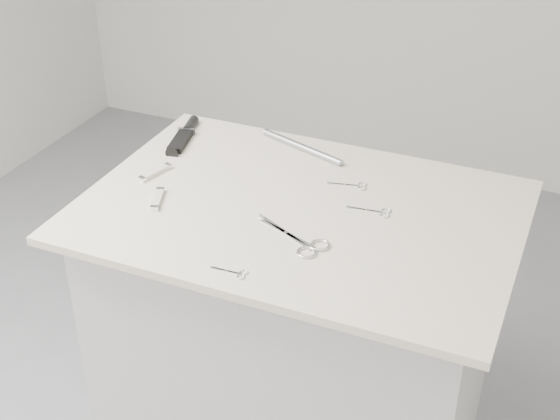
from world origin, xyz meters
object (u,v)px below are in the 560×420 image
at_px(embroidery_scissors_b, 354,186).
at_px(tiny_scissors, 234,273).
at_px(metal_rail, 302,147).
at_px(plinth, 297,361).
at_px(pocket_knife_a, 155,172).
at_px(large_shears, 303,243).
at_px(pocket_knife_b, 158,199).
at_px(sheathed_knife, 185,134).
at_px(embroidery_scissors_a, 376,212).

height_order(embroidery_scissors_b, tiny_scissors, same).
xyz_separation_m(tiny_scissors, metal_rail, (-0.08, 0.56, 0.01)).
bearing_deg(plinth, metal_rail, 111.06).
distance_m(plinth, pocket_knife_a, 0.61).
distance_m(large_shears, pocket_knife_b, 0.38).
xyz_separation_m(sheathed_knife, metal_rail, (0.32, 0.05, 0.00)).
relative_size(large_shears, tiny_scissors, 2.38).
distance_m(tiny_scissors, pocket_knife_a, 0.47).
bearing_deg(embroidery_scissors_a, pocket_knife_b, -168.54).
xyz_separation_m(plinth, embroidery_scissors_b, (0.08, 0.15, 0.47)).
distance_m(tiny_scissors, sheathed_knife, 0.65).
relative_size(plinth, embroidery_scissors_b, 9.28).
bearing_deg(pocket_knife_a, pocket_knife_b, -130.90).
bearing_deg(metal_rail, tiny_scissors, -82.16).
bearing_deg(sheathed_knife, metal_rail, -93.52).
xyz_separation_m(embroidery_scissors_b, metal_rail, (-0.19, 0.13, 0.01)).
bearing_deg(large_shears, pocket_knife_b, -160.29).
bearing_deg(tiny_scissors, plinth, 82.33).
height_order(embroidery_scissors_b, sheathed_knife, sheathed_knife).
relative_size(plinth, pocket_knife_a, 8.92).
relative_size(pocket_knife_a, metal_rail, 0.38).
xyz_separation_m(large_shears, embroidery_scissors_a, (0.10, 0.19, -0.00)).
xyz_separation_m(plinth, pocket_knife_b, (-0.32, -0.10, 0.48)).
relative_size(pocket_knife_b, metal_rail, 0.36).
bearing_deg(pocket_knife_a, plinth, -75.07).
bearing_deg(sheathed_knife, plinth, -130.11).
xyz_separation_m(embroidery_scissors_a, pocket_knife_a, (-0.56, -0.05, 0.00)).
bearing_deg(sheathed_knife, tiny_scissors, -154.72).
relative_size(embroidery_scissors_a, metal_rail, 0.39).
height_order(plinth, embroidery_scissors_a, embroidery_scissors_a).
height_order(tiny_scissors, pocket_knife_b, pocket_knife_b).
height_order(plinth, sheathed_knife, sheathed_knife).
xyz_separation_m(large_shears, embroidery_scissors_b, (0.02, 0.28, -0.00)).
bearing_deg(metal_rail, sheathed_knife, -170.82).
bearing_deg(plinth, embroidery_scissors_a, 17.19).
height_order(pocket_knife_a, metal_rail, metal_rail).
bearing_deg(tiny_scissors, embroidery_scissors_b, 73.69).
bearing_deg(plinth, sheathed_knife, 152.59).
bearing_deg(tiny_scissors, pocket_knife_b, 145.17).
relative_size(tiny_scissors, pocket_knife_a, 0.79).
height_order(large_shears, pocket_knife_a, pocket_knife_a).
bearing_deg(embroidery_scissors_a, plinth, -169.07).
xyz_separation_m(plinth, embroidery_scissors_a, (0.17, 0.05, 0.47)).
height_order(plinth, embroidery_scissors_b, embroidery_scissors_b).
height_order(large_shears, sheathed_knife, sheathed_knife).
bearing_deg(pocket_knife_a, embroidery_scissors_a, -69.49).
distance_m(plinth, sheathed_knife, 0.68).
bearing_deg(tiny_scissors, sheathed_knife, 125.79).
relative_size(large_shears, embroidery_scissors_a, 1.84).
bearing_deg(large_shears, sheathed_knife, 168.38).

